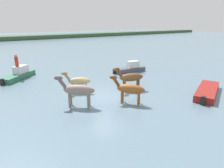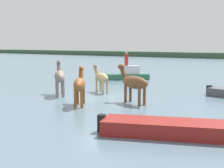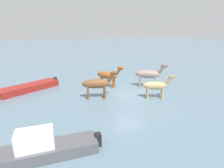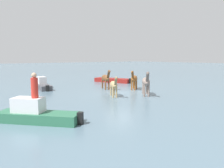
{
  "view_description": "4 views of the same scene",
  "coord_description": "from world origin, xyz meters",
  "px_view_note": "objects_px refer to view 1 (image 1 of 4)",
  "views": [
    {
      "loc": [
        -7.59,
        -11.58,
        5.23
      ],
      "look_at": [
        0.51,
        -0.24,
        0.88
      ],
      "focal_mm": 32.06,
      "sensor_mm": 36.0,
      "label": 1
    },
    {
      "loc": [
        10.88,
        -13.33,
        2.94
      ],
      "look_at": [
        0.85,
        0.1,
        0.84
      ],
      "focal_mm": 50.53,
      "sensor_mm": 36.0,
      "label": 2
    },
    {
      "loc": [
        6.82,
        10.71,
        4.49
      ],
      "look_at": [
        0.95,
        -0.69,
        0.7
      ],
      "focal_mm": 28.5,
      "sensor_mm": 36.0,
      "label": 3
    },
    {
      "loc": [
        -14.11,
        11.99,
        3.07
      ],
      "look_at": [
        0.92,
        0.24,
        0.67
      ],
      "focal_mm": 34.23,
      "sensor_mm": 36.0,
      "label": 4
    }
  ],
  "objects_px": {
    "horse_lead": "(129,89)",
    "horse_chestnut_trailing": "(130,77)",
    "boat_dinghy_port": "(19,75)",
    "boat_motor_center": "(130,69)",
    "boat_tender_starboard": "(207,92)",
    "person_helmsman_aft": "(16,61)",
    "horse_gray_outer": "(78,81)",
    "horse_dark_mare": "(77,90)"
  },
  "relations": [
    {
      "from": "boat_tender_starboard",
      "to": "person_helmsman_aft",
      "type": "distance_m",
      "value": 16.82
    },
    {
      "from": "horse_lead",
      "to": "horse_chestnut_trailing",
      "type": "relative_size",
      "value": 0.87
    },
    {
      "from": "horse_chestnut_trailing",
      "to": "horse_gray_outer",
      "type": "relative_size",
      "value": 1.19
    },
    {
      "from": "horse_chestnut_trailing",
      "to": "boat_tender_starboard",
      "type": "bearing_deg",
      "value": 155.4
    },
    {
      "from": "horse_lead",
      "to": "boat_dinghy_port",
      "type": "bearing_deg",
      "value": -14.39
    },
    {
      "from": "boat_motor_center",
      "to": "horse_gray_outer",
      "type": "bearing_deg",
      "value": -151.67
    },
    {
      "from": "horse_lead",
      "to": "horse_gray_outer",
      "type": "height_order",
      "value": "horse_lead"
    },
    {
      "from": "horse_dark_mare",
      "to": "boat_motor_center",
      "type": "height_order",
      "value": "horse_dark_mare"
    },
    {
      "from": "boat_motor_center",
      "to": "person_helmsman_aft",
      "type": "bearing_deg",
      "value": 166.04
    },
    {
      "from": "horse_gray_outer",
      "to": "boat_motor_center",
      "type": "bearing_deg",
      "value": -131.03
    },
    {
      "from": "horse_dark_mare",
      "to": "boat_dinghy_port",
      "type": "relative_size",
      "value": 0.6
    },
    {
      "from": "horse_dark_mare",
      "to": "boat_dinghy_port",
      "type": "distance_m",
      "value": 9.51
    },
    {
      "from": "horse_lead",
      "to": "boat_tender_starboard",
      "type": "bearing_deg",
      "value": -146.87
    },
    {
      "from": "horse_lead",
      "to": "boat_motor_center",
      "type": "distance_m",
      "value": 8.95
    },
    {
      "from": "horse_lead",
      "to": "boat_tender_starboard",
      "type": "relative_size",
      "value": 0.45
    },
    {
      "from": "horse_lead",
      "to": "boat_motor_center",
      "type": "xyz_separation_m",
      "value": [
        5.83,
        6.75,
        -0.72
      ]
    },
    {
      "from": "horse_chestnut_trailing",
      "to": "horse_gray_outer",
      "type": "distance_m",
      "value": 4.04
    },
    {
      "from": "horse_gray_outer",
      "to": "boat_dinghy_port",
      "type": "distance_m",
      "value": 7.58
    },
    {
      "from": "horse_lead",
      "to": "horse_gray_outer",
      "type": "relative_size",
      "value": 1.03
    },
    {
      "from": "horse_chestnut_trailing",
      "to": "horse_gray_outer",
      "type": "height_order",
      "value": "horse_chestnut_trailing"
    },
    {
      "from": "horse_lead",
      "to": "horse_gray_outer",
      "type": "distance_m",
      "value": 4.27
    },
    {
      "from": "boat_dinghy_port",
      "to": "boat_motor_center",
      "type": "relative_size",
      "value": 0.97
    },
    {
      "from": "horse_dark_mare",
      "to": "boat_dinghy_port",
      "type": "xyz_separation_m",
      "value": [
        -1.67,
        9.33,
        -0.8
      ]
    },
    {
      "from": "horse_chestnut_trailing",
      "to": "boat_dinghy_port",
      "type": "distance_m",
      "value": 10.98
    },
    {
      "from": "horse_dark_mare",
      "to": "boat_tender_starboard",
      "type": "relative_size",
      "value": 0.47
    },
    {
      "from": "horse_gray_outer",
      "to": "boat_tender_starboard",
      "type": "bearing_deg",
      "value": 170.57
    },
    {
      "from": "boat_dinghy_port",
      "to": "horse_gray_outer",
      "type": "bearing_deg",
      "value": -109.65
    },
    {
      "from": "horse_lead",
      "to": "person_helmsman_aft",
      "type": "distance_m",
      "value": 11.89
    },
    {
      "from": "boat_tender_starboard",
      "to": "person_helmsman_aft",
      "type": "bearing_deg",
      "value": 105.49
    },
    {
      "from": "horse_gray_outer",
      "to": "boat_motor_center",
      "type": "relative_size",
      "value": 0.54
    },
    {
      "from": "boat_dinghy_port",
      "to": "horse_chestnut_trailing",
      "type": "bearing_deg",
      "value": -95.87
    },
    {
      "from": "boat_tender_starboard",
      "to": "person_helmsman_aft",
      "type": "relative_size",
      "value": 3.92
    },
    {
      "from": "horse_lead",
      "to": "person_helmsman_aft",
      "type": "height_order",
      "value": "person_helmsman_aft"
    },
    {
      "from": "horse_dark_mare",
      "to": "person_helmsman_aft",
      "type": "distance_m",
      "value": 9.54
    },
    {
      "from": "boat_tender_starboard",
      "to": "horse_dark_mare",
      "type": "bearing_deg",
      "value": 134.21
    },
    {
      "from": "horse_gray_outer",
      "to": "boat_tender_starboard",
      "type": "relative_size",
      "value": 0.44
    },
    {
      "from": "horse_lead",
      "to": "boat_tender_starboard",
      "type": "xyz_separation_m",
      "value": [
        5.92,
        -2.07,
        -0.85
      ]
    },
    {
      "from": "horse_dark_mare",
      "to": "horse_lead",
      "type": "bearing_deg",
      "value": -165.82
    },
    {
      "from": "horse_gray_outer",
      "to": "boat_motor_center",
      "type": "xyz_separation_m",
      "value": [
        7.6,
        2.86,
        -0.62
      ]
    },
    {
      "from": "boat_motor_center",
      "to": "boat_tender_starboard",
      "type": "relative_size",
      "value": 0.82
    },
    {
      "from": "horse_dark_mare",
      "to": "horse_gray_outer",
      "type": "xyz_separation_m",
      "value": [
        1.21,
        2.34,
        -0.19
      ]
    },
    {
      "from": "horse_lead",
      "to": "boat_motor_center",
      "type": "height_order",
      "value": "horse_lead"
    }
  ]
}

